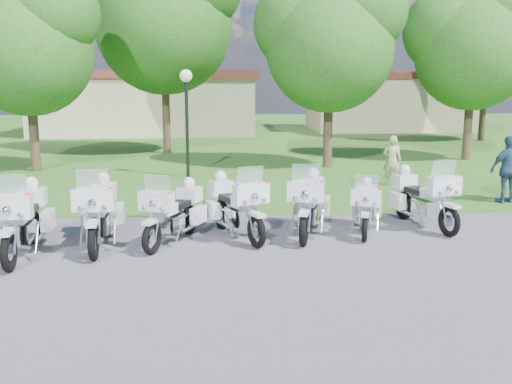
{
  "coord_description": "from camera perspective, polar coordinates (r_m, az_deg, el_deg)",
  "views": [
    {
      "loc": [
        -0.96,
        -11.16,
        3.32
      ],
      "look_at": [
        -0.25,
        1.2,
        0.95
      ],
      "focal_mm": 40.0,
      "sensor_mm": 36.0,
      "label": 1
    }
  ],
  "objects": [
    {
      "name": "ground",
      "position": [
        11.68,
        1.57,
        -5.68
      ],
      "size": [
        100.0,
        100.0,
        0.0
      ],
      "primitive_type": "plane",
      "color": "#58575D",
      "rests_on": "ground"
    },
    {
      "name": "grass_lawn",
      "position": [
        38.31,
        -1.84,
        5.86
      ],
      "size": [
        100.0,
        48.0,
        0.01
      ],
      "primitive_type": "cube",
      "color": "#335C1D",
      "rests_on": "ground"
    },
    {
      "name": "motorcycle_1",
      "position": [
        12.01,
        -22.27,
        -2.47
      ],
      "size": [
        0.95,
        2.57,
        1.73
      ],
      "rotation": [
        0.0,
        0.0,
        3.22
      ],
      "color": "black",
      "rests_on": "ground"
    },
    {
      "name": "motorcycle_2",
      "position": [
        12.19,
        -15.35,
        -1.87
      ],
      "size": [
        0.95,
        2.56,
        1.72
      ],
      "rotation": [
        0.0,
        0.0,
        3.22
      ],
      "color": "black",
      "rests_on": "ground"
    },
    {
      "name": "motorcycle_3",
      "position": [
        12.13,
        -8.17,
        -1.97
      ],
      "size": [
        1.32,
        2.19,
        1.56
      ],
      "rotation": [
        0.0,
        0.0,
        2.74
      ],
      "color": "black",
      "rests_on": "ground"
    },
    {
      "name": "motorcycle_4",
      "position": [
        12.46,
        -2.12,
        -1.35
      ],
      "size": [
        1.43,
        2.31,
        1.65
      ],
      "rotation": [
        0.0,
        0.0,
        3.56
      ],
      "color": "black",
      "rests_on": "ground"
    },
    {
      "name": "motorcycle_5",
      "position": [
        12.72,
        5.36,
        -1.07
      ],
      "size": [
        1.22,
        2.46,
        1.69
      ],
      "rotation": [
        0.0,
        0.0,
        2.89
      ],
      "color": "black",
      "rests_on": "ground"
    },
    {
      "name": "motorcycle_6",
      "position": [
        13.09,
        10.92,
        -1.4
      ],
      "size": [
        1.03,
        2.06,
        1.41
      ],
      "rotation": [
        0.0,
        0.0,
        2.88
      ],
      "color": "black",
      "rests_on": "ground"
    },
    {
      "name": "motorcycle_7",
      "position": [
        13.92,
        16.28,
        -0.48
      ],
      "size": [
        1.23,
        2.41,
        1.66
      ],
      "rotation": [
        0.0,
        0.0,
        3.41
      ],
      "color": "black",
      "rests_on": "ground"
    },
    {
      "name": "lamp_post",
      "position": [
        20.37,
        -6.98,
        9.55
      ],
      "size": [
        0.44,
        0.44,
        3.79
      ],
      "color": "black",
      "rests_on": "ground"
    },
    {
      "name": "tree_0",
      "position": [
        23.32,
        -22.0,
        14.04
      ],
      "size": [
        5.6,
        4.77,
        7.46
      ],
      "color": "#38281C",
      "rests_on": "ground"
    },
    {
      "name": "tree_1",
      "position": [
        27.84,
        -9.37,
        17.32
      ],
      "size": [
        7.4,
        6.32,
        9.87
      ],
      "color": "#38281C",
      "rests_on": "ground"
    },
    {
      "name": "tree_2",
      "position": [
        22.93,
        7.29,
        15.25
      ],
      "size": [
        5.8,
        4.95,
        7.74
      ],
      "color": "#38281C",
      "rests_on": "ground"
    },
    {
      "name": "tree_3",
      "position": [
        26.67,
        20.83,
        13.91
      ],
      "size": [
        5.75,
        4.91,
        7.67
      ],
      "color": "#38281C",
      "rests_on": "ground"
    },
    {
      "name": "tree_4",
      "position": [
        36.13,
        22.21,
        15.87
      ],
      "size": [
        7.91,
        6.75,
        10.54
      ],
      "color": "#38281C",
      "rests_on": "ground"
    },
    {
      "name": "building_west",
      "position": [
        39.5,
        -10.74,
        8.82
      ],
      "size": [
        14.56,
        8.32,
        4.1
      ],
      "color": "#C1AF8C",
      "rests_on": "ground"
    },
    {
      "name": "building_east",
      "position": [
        42.88,
        13.08,
        8.88
      ],
      "size": [
        11.44,
        7.28,
        4.1
      ],
      "color": "#C1AF8C",
      "rests_on": "ground"
    },
    {
      "name": "bystander_a",
      "position": [
        19.28,
        13.45,
        3.07
      ],
      "size": [
        0.7,
        0.59,
        1.63
      ],
      "primitive_type": "imported",
      "rotation": [
        0.0,
        0.0,
        2.76
      ],
      "color": "tan",
      "rests_on": "ground"
    },
    {
      "name": "bystander_c",
      "position": [
        17.4,
        23.94,
        2.06
      ],
      "size": [
        1.17,
        0.64,
        1.89
      ],
      "primitive_type": "imported",
      "rotation": [
        0.0,
        0.0,
        3.3
      ],
      "color": "#2B4C68",
      "rests_on": "ground"
    }
  ]
}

